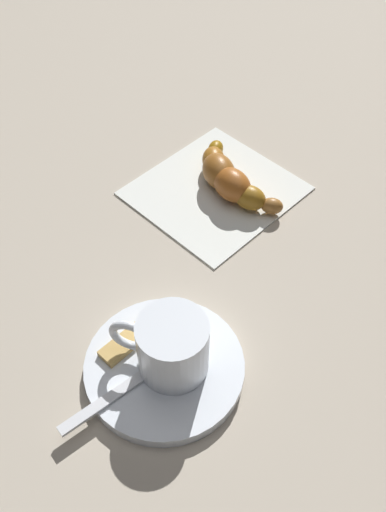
# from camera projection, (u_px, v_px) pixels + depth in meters

# --- Properties ---
(ground_plane) EXTENTS (1.80, 1.80, 0.00)m
(ground_plane) POSITION_uv_depth(u_px,v_px,m) (174.00, 269.00, 0.57)
(ground_plane) COLOR #AEA28F
(saucer) EXTENTS (0.14, 0.14, 0.01)m
(saucer) POSITION_uv_depth(u_px,v_px,m) (164.00, 367.00, 0.49)
(saucer) COLOR silver
(saucer) RESTS_ON ground
(espresso_cup) EXTENTS (0.06, 0.08, 0.06)m
(espresso_cup) POSITION_uv_depth(u_px,v_px,m) (171.00, 346.00, 0.47)
(espresso_cup) COLOR silver
(espresso_cup) RESTS_ON saucer
(teaspoon) EXTENTS (0.13, 0.06, 0.01)m
(teaspoon) POSITION_uv_depth(u_px,v_px,m) (153.00, 368.00, 0.48)
(teaspoon) COLOR silver
(teaspoon) RESTS_ON saucer
(sugar_packet) EXTENTS (0.07, 0.03, 0.01)m
(sugar_packet) POSITION_uv_depth(u_px,v_px,m) (135.00, 335.00, 0.50)
(sugar_packet) COLOR tan
(sugar_packet) RESTS_ON saucer
(napkin) EXTENTS (0.19, 0.18, 0.00)m
(napkin) POSITION_uv_depth(u_px,v_px,m) (215.00, 190.00, 0.64)
(napkin) COLOR silver
(napkin) RESTS_ON ground
(croissant) EXTENTS (0.09, 0.12, 0.03)m
(croissant) POSITION_uv_depth(u_px,v_px,m) (228.00, 178.00, 0.63)
(croissant) COLOR #8E6311
(croissant) RESTS_ON napkin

